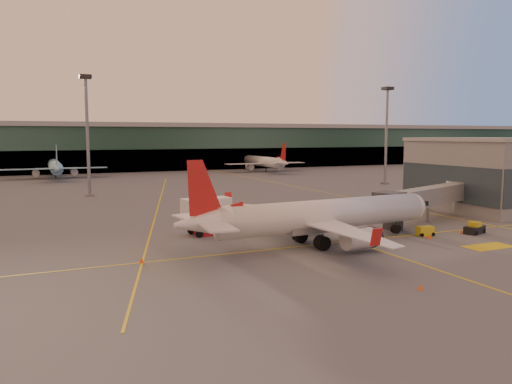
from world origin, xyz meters
name	(u,v)px	position (x,y,z in m)	size (l,w,h in m)	color
ground	(340,254)	(0.00, 0.00, 0.00)	(600.00, 600.00, 0.00)	#4C4F54
taxi_markings	(173,206)	(-7.32, 44.49, 0.01)	(100.12, 173.00, 0.01)	gold
terminal	(125,147)	(0.00, 141.79, 8.76)	(400.00, 20.00, 17.60)	#19382D
gate_building	(486,174)	(41.93, 17.93, 6.29)	(18.40, 22.40, 12.60)	slate
mast_west_near	(87,126)	(-20.00, 66.00, 14.86)	(2.40, 2.40, 25.60)	slate
mast_east_near	(387,128)	(55.00, 62.00, 14.86)	(2.40, 2.40, 25.60)	slate
main_airplane	(317,217)	(-0.07, 4.92, 3.41)	(34.77, 31.34, 10.49)	silver
jet_bridge	(432,197)	(24.56, 12.37, 3.66)	(25.25, 12.18, 5.40)	slate
catering_truck	(207,214)	(-10.03, 16.19, 2.76)	(6.53, 3.43, 4.86)	maroon
gpu_cart	(425,231)	(15.68, 3.97, 0.60)	(2.27, 1.53, 1.24)	gold
pushback_tug	(475,229)	(22.80, 2.47, 0.64)	(3.39, 2.44, 1.57)	black
cone_nose	(461,231)	(21.32, 3.37, 0.24)	(0.40, 0.40, 0.51)	#F9490D
cone_tail	(141,260)	(-20.79, 4.97, 0.28)	(0.46, 0.46, 0.59)	#F9490D
cone_wing_right	(420,287)	(-0.94, -13.62, 0.25)	(0.41, 0.41, 0.53)	#F9490D
cone_wing_left	(251,219)	(-0.72, 23.25, 0.31)	(0.50, 0.50, 0.64)	#F9490D
cone_fwd	(429,236)	(14.88, 2.30, 0.30)	(0.49, 0.49, 0.63)	#F9490D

